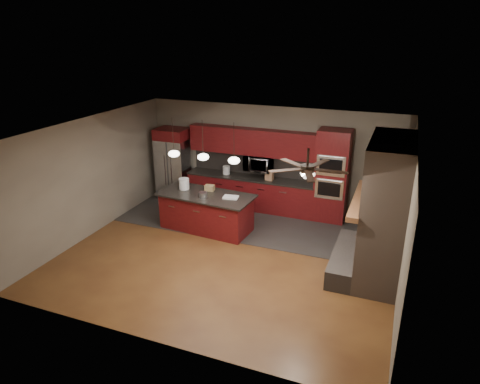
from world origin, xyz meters
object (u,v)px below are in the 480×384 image
at_px(microwave, 258,163).
at_px(paint_tray, 231,197).
at_px(counter_bucket, 226,170).
at_px(counter_box, 270,176).
at_px(kitchen_island, 206,212).
at_px(white_bucket, 184,184).
at_px(refrigerator, 174,164).
at_px(paint_can, 203,195).
at_px(cardboard_box, 210,188).
at_px(oven_tower, 332,176).

distance_m(microwave, paint_tray, 1.76).
bearing_deg(counter_bucket, counter_box, -2.26).
distance_m(microwave, kitchen_island, 2.05).
bearing_deg(paint_tray, white_bucket, 166.62).
distance_m(microwave, refrigerator, 2.54).
height_order(microwave, counter_bucket, microwave).
height_order(kitchen_island, counter_box, counter_box).
height_order(refrigerator, paint_can, refrigerator).
height_order(counter_bucket, counter_box, same).
relative_size(white_bucket, counter_bucket, 1.21).
bearing_deg(paint_can, counter_box, 59.91).
distance_m(refrigerator, counter_box, 2.87).
bearing_deg(kitchen_island, counter_bucket, 100.13).
relative_size(paint_can, counter_box, 0.88).
bearing_deg(cardboard_box, kitchen_island, -88.04).
bearing_deg(cardboard_box, oven_tower, 23.70).
bearing_deg(cardboard_box, white_bucket, -171.57).
relative_size(white_bucket, cardboard_box, 1.23).
distance_m(oven_tower, cardboard_box, 3.09).
bearing_deg(microwave, counter_bucket, -176.88).
height_order(refrigerator, counter_box, refrigerator).
distance_m(paint_tray, counter_box, 1.68).
relative_size(oven_tower, white_bucket, 8.68).
bearing_deg(microwave, cardboard_box, -118.02).
relative_size(oven_tower, microwave, 3.25).
height_order(microwave, cardboard_box, microwave).
relative_size(microwave, white_bucket, 2.67).
xyz_separation_m(refrigerator, white_bucket, (1.11, -1.45, 0.03)).
height_order(microwave, white_bucket, microwave).
relative_size(microwave, counter_bucket, 3.24).
height_order(kitchen_island, paint_can, paint_can).
bearing_deg(kitchen_island, paint_can, -77.23).
relative_size(paint_can, counter_bucket, 0.88).
bearing_deg(refrigerator, kitchen_island, -41.85).
relative_size(microwave, paint_can, 3.66).
bearing_deg(paint_tray, microwave, 79.21).
bearing_deg(paint_tray, counter_box, 67.04).
xyz_separation_m(oven_tower, paint_tray, (-2.07, -1.66, -0.25)).
distance_m(white_bucket, paint_tray, 1.32).
bearing_deg(cardboard_box, paint_can, -86.56).
bearing_deg(oven_tower, paint_tray, -141.32).
relative_size(kitchen_island, counter_bucket, 10.59).
xyz_separation_m(refrigerator, paint_tray, (2.42, -1.59, -0.09)).
distance_m(counter_bucket, counter_box, 1.27).
distance_m(refrigerator, kitchen_island, 2.45).
bearing_deg(counter_bucket, paint_tray, -63.84).
relative_size(paint_can, cardboard_box, 0.90).
xyz_separation_m(oven_tower, cardboard_box, (-2.75, -1.39, -0.20)).
distance_m(kitchen_island, white_bucket, 0.90).
height_order(white_bucket, paint_can, white_bucket).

